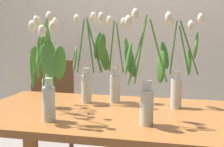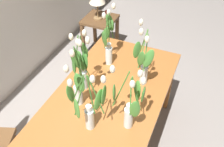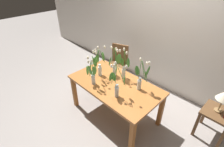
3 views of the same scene
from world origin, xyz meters
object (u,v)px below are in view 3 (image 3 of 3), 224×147
Objects in this scene: tulip_vase_1 at (115,64)px; tulip_vase_5 at (124,69)px; side_table at (216,117)px; dining_table at (115,88)px; tulip_vase_3 at (99,64)px; tulip_vase_4 at (141,78)px; tulip_vase_0 at (117,85)px; dining_chair at (118,62)px; tulip_vase_2 at (92,73)px.

tulip_vase_1 reaches higher than tulip_vase_5.
dining_table is at bearing -151.37° from side_table.
tulip_vase_5 is (0.38, 0.26, -0.05)m from tulip_vase_3.
tulip_vase_4 reaches higher than side_table.
tulip_vase_0 is 0.52m from tulip_vase_5.
tulip_vase_0 reaches higher than side_table.
dining_chair is (-1.16, 0.70, -0.43)m from tulip_vase_4.
tulip_vase_5 reaches higher than tulip_vase_3.
tulip_vase_1 is 1.85m from side_table.
dining_table is 2.74× the size of tulip_vase_0.
dining_chair is at bearing 148.84° from tulip_vase_4.
side_table is at bearing 29.70° from tulip_vase_4.
tulip_vase_4 is (0.66, 0.46, -0.01)m from tulip_vase_2.
tulip_vase_1 is (-0.17, 0.18, 0.34)m from dining_table.
tulip_vase_5 reaches higher than dining_chair.
dining_chair is at bearing 113.34° from tulip_vase_2.
dining_table is at bearing -154.42° from tulip_vase_4.
tulip_vase_4 is 1.04× the size of side_table.
tulip_vase_4 is (0.40, 0.19, 0.31)m from dining_table.
tulip_vase_4 is at bearing 35.07° from tulip_vase_2.
tulip_vase_4 is at bearing 14.17° from tulip_vase_3.
tulip_vase_5 is at bearing 64.87° from tulip_vase_2.
tulip_vase_1 reaches higher than tulip_vase_0.
tulip_vase_5 is (0.24, 0.52, -0.04)m from tulip_vase_2.
tulip_vase_2 is 0.29m from tulip_vase_3.
tulip_vase_2 reaches higher than side_table.
dining_table is 2.88× the size of tulip_vase_3.
side_table is at bearing 20.54° from tulip_vase_5.
side_table is (1.08, 0.62, -0.52)m from tulip_vase_4.
tulip_vase_5 is at bearing -159.46° from side_table.
tulip_vase_4 is (0.79, 0.20, -0.02)m from tulip_vase_3.
tulip_vase_5 is at bearing -40.91° from dining_chair.
tulip_vase_1 is at bearing 78.84° from tulip_vase_2.
tulip_vase_4 is 0.42m from tulip_vase_5.
tulip_vase_0 is at bearing -47.71° from dining_chair.
tulip_vase_1 is at bearing -179.22° from tulip_vase_4.
tulip_vase_1 is 1.06× the size of tulip_vase_3.
tulip_vase_0 is (0.23, -0.21, 0.30)m from dining_table.
dining_chair reaches higher than side_table.
tulip_vase_1 is 0.30m from tulip_vase_3.
tulip_vase_4 is (0.57, 0.01, -0.03)m from tulip_vase_1.
tulip_vase_5 is (0.15, 0.06, -0.06)m from tulip_vase_1.
dining_chair reaches higher than dining_table.
tulip_vase_2 is 2.11m from side_table.
tulip_vase_5 reaches higher than side_table.
tulip_vase_0 is 1.01× the size of tulip_vase_2.
tulip_vase_3 is at bearing -67.88° from dining_chair.
tulip_vase_0 is 0.63× the size of dining_chair.
tulip_vase_2 is 0.80m from tulip_vase_4.
dining_table is 0.49m from tulip_vase_2.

